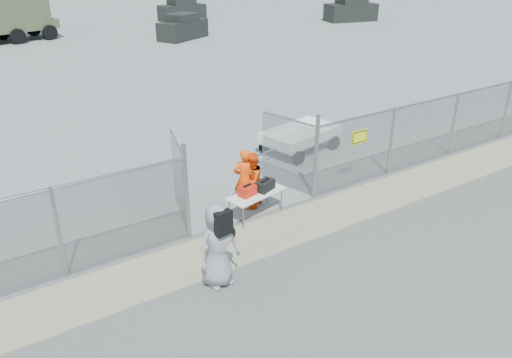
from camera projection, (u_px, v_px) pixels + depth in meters
ground at (301, 250)px, 12.02m from camera, size 160.00×160.00×0.00m
tarmac_inside at (11, 27)px, 43.93m from camera, size 160.00×80.00×0.01m
dirt_strip at (277, 232)px, 12.78m from camera, size 44.00×1.60×0.01m
chain_link_fence at (256, 179)px, 13.07m from camera, size 40.00×0.20×2.20m
folding_table at (256, 204)px, 13.41m from camera, size 1.72×1.00×0.69m
orange_bag at (247, 191)px, 13.07m from camera, size 0.49×0.38×0.27m
black_duffel at (265, 185)px, 13.36m from camera, size 0.63×0.50×0.26m
security_worker_left at (245, 179)px, 13.64m from camera, size 0.72×0.57×1.72m
security_worker_right at (251, 181)px, 13.64m from camera, size 0.99×0.94×1.62m
visitor at (218, 245)px, 10.46m from camera, size 1.01×0.71×1.94m
utility_trailer at (300, 139)px, 17.59m from camera, size 3.89×2.56×0.87m
military_truck at (3, 18)px, 36.30m from camera, size 7.60×4.33×3.42m
parked_vehicle_near at (183, 27)px, 37.86m from camera, size 4.47×3.49×1.84m
parked_vehicle_mid at (182, 10)px, 46.97m from camera, size 4.40×2.25×1.93m
parked_vehicle_far at (351, 9)px, 46.54m from camera, size 5.03×3.08×2.12m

